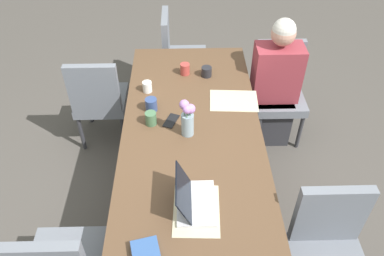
% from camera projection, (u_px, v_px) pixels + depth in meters
% --- Properties ---
extents(ground_plane, '(10.00, 10.00, 0.00)m').
position_uv_depth(ground_plane, '(192.00, 200.00, 3.17)').
color(ground_plane, '#4C4742').
extents(dining_table, '(2.28, 0.97, 0.74)m').
position_uv_depth(dining_table, '(192.00, 141.00, 2.72)').
color(dining_table, brown).
rests_on(dining_table, ground_plane).
extents(chair_near_left_mid, '(0.44, 0.44, 0.90)m').
position_uv_depth(chair_near_left_mid, '(278.00, 87.00, 3.49)').
color(chair_near_left_mid, slate).
rests_on(chair_near_left_mid, ground_plane).
extents(person_near_left_mid, '(0.36, 0.40, 1.19)m').
position_uv_depth(person_near_left_mid, '(274.00, 89.00, 3.42)').
color(person_near_left_mid, '#2D2D33').
rests_on(person_near_left_mid, ground_plane).
extents(chair_far_right_near, '(0.44, 0.44, 0.90)m').
position_uv_depth(chair_far_right_near, '(99.00, 98.00, 3.37)').
color(chair_far_right_near, slate).
rests_on(chair_far_right_near, ground_plane).
extents(chair_head_right_right_mid, '(0.44, 0.44, 0.90)m').
position_uv_depth(chair_head_right_right_mid, '(178.00, 52.00, 3.94)').
color(chair_head_right_right_mid, slate).
rests_on(chair_head_right_right_mid, ground_plane).
extents(chair_near_right_far, '(0.44, 0.44, 0.90)m').
position_uv_depth(chair_near_right_far, '(329.00, 248.00, 2.29)').
color(chair_near_right_far, slate).
rests_on(chair_near_right_far, ground_plane).
extents(flower_vase, '(0.09, 0.11, 0.29)m').
position_uv_depth(flower_vase, '(187.00, 118.00, 2.57)').
color(flower_vase, '#8EA8B7').
rests_on(flower_vase, dining_table).
extents(placemat_head_left_left_near, '(0.37, 0.28, 0.00)m').
position_uv_depth(placemat_head_left_left_near, '(196.00, 210.00, 2.19)').
color(placemat_head_left_left_near, beige).
rests_on(placemat_head_left_left_near, dining_table).
extents(placemat_near_left_mid, '(0.28, 0.38, 0.00)m').
position_uv_depth(placemat_near_left_mid, '(234.00, 101.00, 2.94)').
color(placemat_near_left_mid, beige).
rests_on(placemat_near_left_mid, dining_table).
extents(laptop_head_left_left_near, '(0.32, 0.22, 0.20)m').
position_uv_depth(laptop_head_left_left_near, '(192.00, 200.00, 2.20)').
color(laptop_head_left_left_near, silver).
rests_on(laptop_head_left_left_near, dining_table).
extents(coffee_mug_near_left, '(0.07, 0.07, 0.09)m').
position_uv_depth(coffee_mug_near_left, '(147.00, 87.00, 3.01)').
color(coffee_mug_near_left, white).
rests_on(coffee_mug_near_left, dining_table).
extents(coffee_mug_near_right, '(0.08, 0.08, 0.09)m').
position_uv_depth(coffee_mug_near_right, '(185.00, 69.00, 3.18)').
color(coffee_mug_near_right, '#AD3D38').
rests_on(coffee_mug_near_right, dining_table).
extents(coffee_mug_centre_left, '(0.09, 0.09, 0.10)m').
position_uv_depth(coffee_mug_centre_left, '(151.00, 105.00, 2.83)').
color(coffee_mug_centre_left, '#33477A').
rests_on(coffee_mug_centre_left, dining_table).
extents(coffee_mug_centre_right, '(0.08, 0.08, 0.10)m').
position_uv_depth(coffee_mug_centre_right, '(151.00, 118.00, 2.72)').
color(coffee_mug_centre_right, '#47704C').
rests_on(coffee_mug_centre_right, dining_table).
extents(coffee_mug_far_left, '(0.08, 0.08, 0.08)m').
position_uv_depth(coffee_mug_far_left, '(207.00, 72.00, 3.16)').
color(coffee_mug_far_left, '#232328').
rests_on(coffee_mug_far_left, dining_table).
extents(phone_black, '(0.17, 0.12, 0.01)m').
position_uv_depth(phone_black, '(171.00, 121.00, 2.76)').
color(phone_black, black).
rests_on(phone_black, dining_table).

